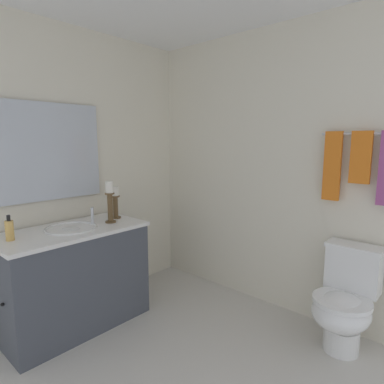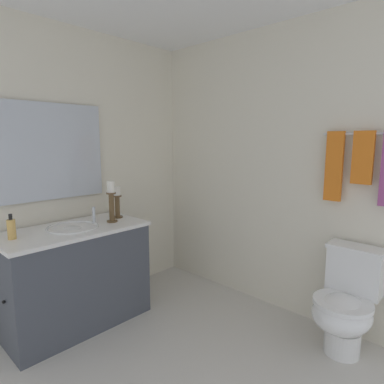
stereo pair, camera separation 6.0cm
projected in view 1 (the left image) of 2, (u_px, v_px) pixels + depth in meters
The scene contains 12 objects.
wall_back at pixel (279, 172), 2.83m from camera, with size 2.72×0.04×2.45m, color silver.
wall_left at pixel (53, 173), 2.73m from camera, with size 0.04×2.73×2.45m, color silver.
vanity_cabinet at pixel (74, 277), 2.62m from camera, with size 0.58×1.13×0.81m.
sink_basin at pixel (72, 233), 2.56m from camera, with size 0.40×0.40×0.24m.
mirror at pixel (50, 152), 2.65m from camera, with size 0.02×0.88×0.79m, color silver.
candle_holder_tall at pixel (115, 202), 2.88m from camera, with size 0.09×0.09×0.28m.
candle_holder_short at pixel (110, 201), 2.72m from camera, with size 0.09×0.09×0.35m.
soap_bottle at pixel (10, 230), 2.24m from camera, with size 0.06×0.06×0.18m.
toilet at pixel (345, 302), 2.30m from camera, with size 0.39×0.54×0.75m.
towel_bar at pixel (363, 134), 2.30m from camera, with size 0.02×0.02×0.58m, color silver.
towel_near_vanity at pixel (332, 166), 2.45m from camera, with size 0.12×0.03×0.52m, color orange.
towel_center at pixel (361, 157), 2.31m from camera, with size 0.14×0.03×0.37m, color orange.
Camera 1 is at (1.33, -1.24, 1.50)m, focal length 30.45 mm.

